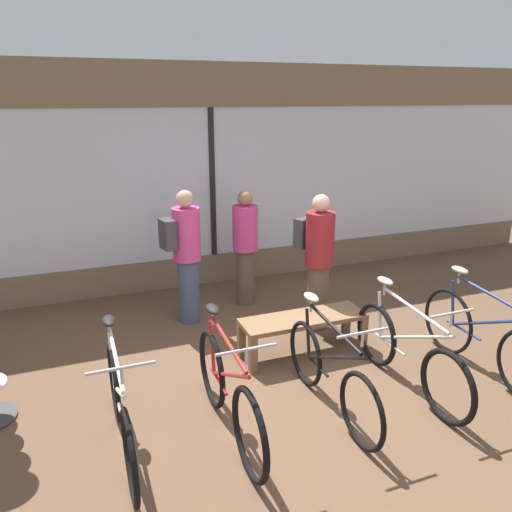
{
  "coord_description": "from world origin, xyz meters",
  "views": [
    {
      "loc": [
        -2.01,
        -3.68,
        2.75
      ],
      "look_at": [
        0.0,
        1.53,
        0.95
      ],
      "focal_mm": 35.0,
      "sensor_mm": 36.0,
      "label": 1
    }
  ],
  "objects_px": {
    "bicycle_left": "(228,393)",
    "bicycle_right": "(407,354)",
    "bicycle_far_left": "(120,409)",
    "display_bench": "(303,323)",
    "customer_by_window": "(318,258)",
    "customer_mid_floor": "(245,244)",
    "bicycle_center": "(330,374)",
    "customer_near_rack": "(186,253)",
    "bicycle_far_right": "(484,338)"
  },
  "relations": [
    {
      "from": "bicycle_left",
      "to": "bicycle_right",
      "type": "xyz_separation_m",
      "value": [
        1.83,
        0.04,
        -0.02
      ]
    },
    {
      "from": "bicycle_left",
      "to": "bicycle_right",
      "type": "height_order",
      "value": "bicycle_left"
    },
    {
      "from": "bicycle_far_left",
      "to": "bicycle_left",
      "type": "bearing_deg",
      "value": -7.26
    },
    {
      "from": "bicycle_left",
      "to": "display_bench",
      "type": "relative_size",
      "value": 1.23
    },
    {
      "from": "bicycle_far_left",
      "to": "customer_by_window",
      "type": "bearing_deg",
      "value": 30.51
    },
    {
      "from": "customer_mid_floor",
      "to": "bicycle_center",
      "type": "bearing_deg",
      "value": -93.36
    },
    {
      "from": "bicycle_far_left",
      "to": "customer_near_rack",
      "type": "xyz_separation_m",
      "value": [
        1.08,
        2.21,
        0.52
      ]
    },
    {
      "from": "bicycle_right",
      "to": "bicycle_far_right",
      "type": "relative_size",
      "value": 0.98
    },
    {
      "from": "bicycle_center",
      "to": "customer_near_rack",
      "type": "distance_m",
      "value": 2.49
    },
    {
      "from": "bicycle_far_right",
      "to": "bicycle_far_left",
      "type": "bearing_deg",
      "value": 178.13
    },
    {
      "from": "bicycle_far_left",
      "to": "customer_mid_floor",
      "type": "distance_m",
      "value": 3.25
    },
    {
      "from": "bicycle_left",
      "to": "display_bench",
      "type": "height_order",
      "value": "bicycle_left"
    },
    {
      "from": "customer_mid_floor",
      "to": "bicycle_right",
      "type": "bearing_deg",
      "value": -74.55
    },
    {
      "from": "bicycle_far_left",
      "to": "bicycle_center",
      "type": "bearing_deg",
      "value": -3.41
    },
    {
      "from": "bicycle_center",
      "to": "customer_by_window",
      "type": "xyz_separation_m",
      "value": [
        0.69,
        1.59,
        0.53
      ]
    },
    {
      "from": "bicycle_far_left",
      "to": "bicycle_center",
      "type": "distance_m",
      "value": 1.82
    },
    {
      "from": "bicycle_right",
      "to": "bicycle_far_right",
      "type": "distance_m",
      "value": 0.89
    },
    {
      "from": "bicycle_center",
      "to": "display_bench",
      "type": "relative_size",
      "value": 1.19
    },
    {
      "from": "customer_by_window",
      "to": "bicycle_far_left",
      "type": "bearing_deg",
      "value": -149.49
    },
    {
      "from": "bicycle_center",
      "to": "bicycle_far_right",
      "type": "height_order",
      "value": "bicycle_far_right"
    },
    {
      "from": "display_bench",
      "to": "bicycle_center",
      "type": "bearing_deg",
      "value": -103.32
    },
    {
      "from": "customer_by_window",
      "to": "display_bench",
      "type": "bearing_deg",
      "value": -129.02
    },
    {
      "from": "display_bench",
      "to": "customer_by_window",
      "type": "bearing_deg",
      "value": 50.98
    },
    {
      "from": "bicycle_far_left",
      "to": "bicycle_left",
      "type": "height_order",
      "value": "bicycle_left"
    },
    {
      "from": "bicycle_far_left",
      "to": "bicycle_right",
      "type": "xyz_separation_m",
      "value": [
        2.69,
        -0.06,
        -0.01
      ]
    },
    {
      "from": "bicycle_right",
      "to": "customer_by_window",
      "type": "bearing_deg",
      "value": 96.62
    },
    {
      "from": "bicycle_left",
      "to": "customer_by_window",
      "type": "xyz_separation_m",
      "value": [
        1.66,
        1.59,
        0.51
      ]
    },
    {
      "from": "customer_by_window",
      "to": "customer_mid_floor",
      "type": "xyz_separation_m",
      "value": [
        -0.54,
        1.06,
        -0.06
      ]
    },
    {
      "from": "bicycle_far_left",
      "to": "display_bench",
      "type": "distance_m",
      "value": 2.26
    },
    {
      "from": "bicycle_center",
      "to": "bicycle_left",
      "type": "bearing_deg",
      "value": -179.94
    },
    {
      "from": "display_bench",
      "to": "customer_by_window",
      "type": "height_order",
      "value": "customer_by_window"
    },
    {
      "from": "customer_by_window",
      "to": "bicycle_right",
      "type": "bearing_deg",
      "value": -83.38
    },
    {
      "from": "bicycle_right",
      "to": "customer_near_rack",
      "type": "distance_m",
      "value": 2.84
    },
    {
      "from": "bicycle_far_right",
      "to": "customer_mid_floor",
      "type": "bearing_deg",
      "value": 121.25
    },
    {
      "from": "bicycle_right",
      "to": "customer_mid_floor",
      "type": "height_order",
      "value": "customer_mid_floor"
    },
    {
      "from": "bicycle_far_left",
      "to": "customer_near_rack",
      "type": "distance_m",
      "value": 2.51
    },
    {
      "from": "bicycle_far_left",
      "to": "customer_by_window",
      "type": "distance_m",
      "value": 2.96
    },
    {
      "from": "bicycle_left",
      "to": "bicycle_center",
      "type": "height_order",
      "value": "bicycle_left"
    },
    {
      "from": "customer_by_window",
      "to": "customer_mid_floor",
      "type": "distance_m",
      "value": 1.19
    },
    {
      "from": "display_bench",
      "to": "bicycle_far_right",
      "type": "bearing_deg",
      "value": -34.43
    },
    {
      "from": "customer_by_window",
      "to": "customer_mid_floor",
      "type": "relative_size",
      "value": 1.06
    },
    {
      "from": "display_bench",
      "to": "customer_near_rack",
      "type": "xyz_separation_m",
      "value": [
        -0.99,
        1.28,
        0.54
      ]
    },
    {
      "from": "bicycle_far_right",
      "to": "customer_mid_floor",
      "type": "distance_m",
      "value": 3.13
    },
    {
      "from": "customer_near_rack",
      "to": "customer_by_window",
      "type": "bearing_deg",
      "value": -26.78
    },
    {
      "from": "customer_by_window",
      "to": "customer_mid_floor",
      "type": "bearing_deg",
      "value": 117.07
    },
    {
      "from": "bicycle_left",
      "to": "bicycle_center",
      "type": "distance_m",
      "value": 0.96
    },
    {
      "from": "bicycle_center",
      "to": "display_bench",
      "type": "distance_m",
      "value": 1.06
    },
    {
      "from": "bicycle_center",
      "to": "bicycle_far_right",
      "type": "bearing_deg",
      "value": -0.28
    },
    {
      "from": "bicycle_center",
      "to": "display_bench",
      "type": "xyz_separation_m",
      "value": [
        0.24,
        1.03,
        -0.01
      ]
    },
    {
      "from": "display_bench",
      "to": "customer_near_rack",
      "type": "bearing_deg",
      "value": 127.59
    }
  ]
}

